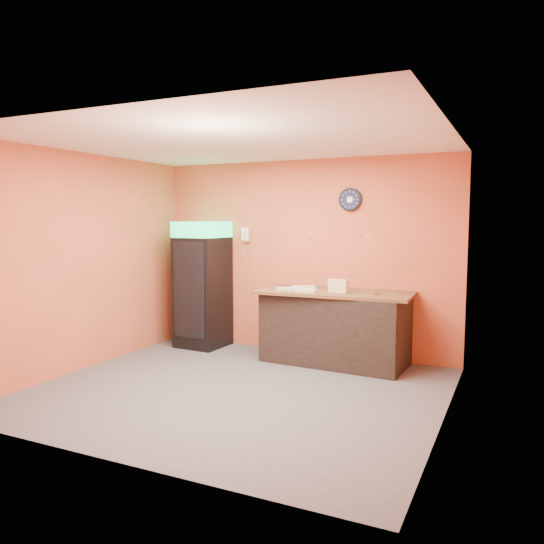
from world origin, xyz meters
The scene contains 15 objects.
floor centered at (0.00, 0.00, 0.00)m, with size 4.50×4.50×0.00m, color #47474C.
back_wall centered at (0.00, 2.00, 1.40)m, with size 4.50×0.02×2.80m, color #DB5C3D.
left_wall centered at (-2.25, 0.00, 1.40)m, with size 0.02×4.00×2.80m, color #DB5C3D.
right_wall centered at (2.25, 0.00, 1.40)m, with size 0.02×4.00×2.80m, color #DB5C3D.
ceiling centered at (0.00, 0.00, 2.80)m, with size 4.50×4.00×0.02m, color white.
beverage_cooler centered at (-1.52, 1.61, 0.93)m, with size 0.70×0.71×1.91m.
prep_counter centered at (0.63, 1.58, 0.47)m, with size 1.90×0.84×0.95m, color black.
wall_clock centered at (0.70, 1.97, 2.22)m, with size 0.32×0.06×0.32m.
wall_phone centered at (-0.93, 1.95, 1.72)m, with size 0.11×0.10×0.21m.
butcher_paper centered at (0.63, 1.58, 0.97)m, with size 2.06×0.94×0.04m, color brown.
sub_roll_stack centered at (0.71, 1.46, 1.07)m, with size 0.28×0.15×0.17m.
wrapped_sandwich_left centered at (0.01, 1.37, 1.01)m, with size 0.27×0.11×0.04m, color beige.
wrapped_sandwich_mid centered at (0.31, 1.32, 1.01)m, with size 0.29×0.12×0.04m, color beige.
wrapped_sandwich_right centered at (0.17, 1.58, 1.01)m, with size 0.31×0.12×0.04m, color beige.
kitchen_tool centered at (0.30, 1.77, 1.02)m, with size 0.06×0.06×0.06m, color silver.
Camera 1 is at (2.87, -5.17, 1.95)m, focal length 35.00 mm.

